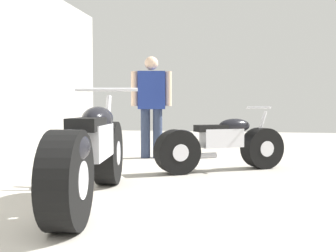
# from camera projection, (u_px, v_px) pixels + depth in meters

# --- Properties ---
(ground_plane) EXTENTS (17.84, 17.84, 0.00)m
(ground_plane) POSITION_uv_depth(u_px,v_px,m) (199.00, 176.00, 4.47)
(ground_plane) COLOR #A8A399
(motorcycle_maroon_cruiser) EXTENTS (0.77, 2.20, 1.03)m
(motorcycle_maroon_cruiser) POSITION_uv_depth(u_px,v_px,m) (91.00, 153.00, 3.18)
(motorcycle_maroon_cruiser) COLOR black
(motorcycle_maroon_cruiser) RESTS_ON ground_plane
(motorcycle_black_naked) EXTENTS (1.64, 1.18, 0.85)m
(motorcycle_black_naked) POSITION_uv_depth(u_px,v_px,m) (219.00, 145.00, 4.84)
(motorcycle_black_naked) COLOR black
(motorcycle_black_naked) RESTS_ON ground_plane
(mechanic_in_blue) EXTENTS (0.67, 0.34, 1.67)m
(mechanic_in_blue) POSITION_uv_depth(u_px,v_px,m) (151.00, 101.00, 6.12)
(mechanic_in_blue) COLOR #2D3851
(mechanic_in_blue) RESTS_ON ground_plane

